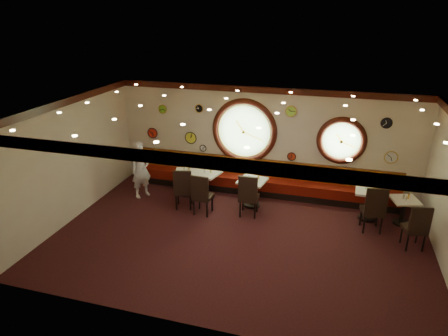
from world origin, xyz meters
The scene contains 52 objects.
floor centered at (0.00, 0.00, 0.00)m, with size 9.00×6.00×0.00m, color black.
ceiling centered at (0.00, 0.00, 3.20)m, with size 9.00×6.00×0.02m, color #C18836.
wall_back centered at (0.00, 3.00, 1.60)m, with size 9.00×0.02×3.20m, color beige.
wall_front centered at (0.00, -3.00, 1.60)m, with size 9.00×0.02×3.20m, color beige.
wall_left centered at (-4.50, 0.00, 1.60)m, with size 0.02×6.00×3.20m, color beige.
molding_back centered at (0.00, 2.95, 3.11)m, with size 9.00×0.10×0.18m, color #38110A.
molding_front centered at (0.00, -2.95, 3.11)m, with size 9.00×0.10×0.18m, color #38110A.
molding_left centered at (-4.45, 0.00, 3.11)m, with size 0.10×6.00×0.18m, color #38110A.
banquette_base centered at (0.00, 2.72, 0.10)m, with size 8.00×0.55×0.20m, color black.
banquette_seat centered at (0.00, 2.72, 0.35)m, with size 8.00×0.55×0.30m, color #5C0E07.
banquette_back centered at (0.00, 2.94, 0.75)m, with size 8.00×0.10×0.55m, color #5C1207.
porthole_left_glass centered at (-0.60, 3.00, 1.85)m, with size 1.66×1.66×0.02m, color #9AD57F.
porthole_left_frame centered at (-0.60, 2.98, 1.85)m, with size 1.98×1.98×0.18m, color #38110A.
porthole_left_ring centered at (-0.60, 2.95, 1.85)m, with size 1.61×1.61×0.03m, color gold.
porthole_right_glass centered at (2.20, 3.00, 1.80)m, with size 1.10×1.10×0.02m, color #9AD57F.
porthole_right_frame centered at (2.20, 2.98, 1.80)m, with size 1.38×1.38×0.18m, color #38110A.
porthole_right_ring centered at (2.20, 2.95, 1.80)m, with size 1.09×1.09×0.03m, color gold.
wall_clock_0 centered at (-1.90, 2.96, 1.20)m, with size 0.20×0.20×0.03m, color white.
wall_clock_1 centered at (3.55, 2.96, 1.45)m, with size 0.34×0.34×0.03m, color silver.
wall_clock_2 centered at (0.75, 2.96, 2.55)m, with size 0.30×0.30×0.03m, color #9BDB44.
wall_clock_3 centered at (-3.20, 2.96, 2.35)m, with size 0.26×0.26×0.03m, color #7DD22A.
wall_clock_4 centered at (-3.60, 2.96, 1.55)m, with size 0.32×0.32×0.03m, color red.
wall_clock_5 centered at (-2.00, 2.96, 2.45)m, with size 0.24×0.24×0.03m, color black.
wall_clock_6 centered at (0.85, 2.96, 1.20)m, with size 0.24×0.24×0.03m, color red.
wall_clock_7 centered at (-2.30, 2.96, 1.50)m, with size 0.36×0.36×0.03m, color yellow.
wall_clock_8 centered at (3.30, 2.96, 2.40)m, with size 0.28×0.28×0.03m, color black.
table_a centered at (-2.11, 2.03, 0.47)m, with size 0.83×0.83×0.75m.
table_b centered at (-1.48, 2.00, 0.50)m, with size 0.87×0.87×0.80m.
table_c centered at (-0.07, 1.85, 0.50)m, with size 0.84×0.84×0.80m.
table_d centered at (3.06, 1.95, 0.54)m, with size 0.81×0.81×0.85m.
table_e centered at (3.90, 1.92, 0.45)m, with size 0.80×0.80×0.71m.
chair_a centered at (-1.87, 1.13, 0.68)m, with size 0.61×0.61×0.73m.
chair_b centered at (-1.27, 0.94, 0.67)m, with size 0.52×0.52×0.72m.
chair_c centered at (-0.04, 1.20, 0.69)m, with size 0.53×0.53×0.75m.
chair_d centered at (3.12, 1.27, 0.71)m, with size 0.60×0.60×0.77m.
chair_e centered at (4.02, 0.71, 0.65)m, with size 0.57×0.57×0.70m.
condiment_a_salt centered at (-2.20, 2.06, 0.80)m, with size 0.04×0.04×0.10m, color silver.
condiment_b_salt centered at (-1.57, 2.05, 0.84)m, with size 0.03×0.03×0.09m, color silver.
condiment_c_salt centered at (-0.19, 1.92, 0.85)m, with size 0.04×0.04×0.11m, color silver.
condiment_d_salt centered at (2.93, 1.95, 0.89)m, with size 0.03×0.03×0.09m, color silver.
condiment_a_pepper centered at (-2.05, 2.03, 0.80)m, with size 0.04×0.04×0.10m, color silver.
condiment_b_pepper centered at (-1.52, 1.97, 0.86)m, with size 0.04×0.04×0.11m, color silver.
condiment_c_pepper centered at (-0.01, 1.88, 0.85)m, with size 0.03×0.03×0.09m, color silver.
condiment_d_pepper centered at (3.10, 1.87, 0.90)m, with size 0.03×0.03×0.09m, color silver.
condiment_a_bottle centered at (-2.05, 2.06, 0.83)m, with size 0.05×0.05×0.15m, color gold.
condiment_b_bottle centered at (-1.36, 2.03, 0.87)m, with size 0.04×0.04×0.14m, color gold.
condiment_c_bottle centered at (0.07, 1.98, 0.88)m, with size 0.05×0.05×0.17m, color gold.
condiment_d_bottle centered at (3.12, 1.98, 0.94)m, with size 0.06×0.06×0.18m, color gold.
condiment_e_salt centered at (3.86, 1.93, 0.77)m, with size 0.04×0.04×0.11m, color #BDBDC1.
condiment_e_pepper centered at (3.92, 1.86, 0.76)m, with size 0.03×0.03×0.10m, color silver.
condiment_e_bottle centered at (3.98, 1.97, 0.78)m, with size 0.04×0.04×0.14m, color gold.
waiter centered at (-3.36, 1.58, 0.86)m, with size 0.63×0.41×1.72m, color white.
Camera 1 is at (2.00, -8.18, 5.22)m, focal length 32.00 mm.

